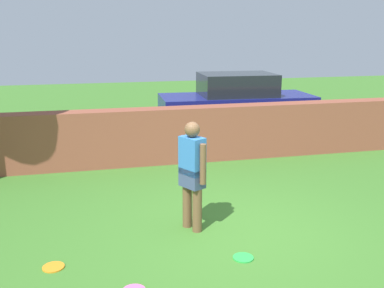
{
  "coord_description": "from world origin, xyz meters",
  "views": [
    {
      "loc": [
        -2.03,
        -5.69,
        2.86
      ],
      "look_at": [
        -0.28,
        1.43,
        1.0
      ],
      "focal_mm": 42.0,
      "sensor_mm": 36.0,
      "label": 1
    }
  ],
  "objects_px": {
    "frisbee_orange": "(53,267)",
    "frisbee_green": "(243,258)",
    "person": "(192,171)",
    "car": "(236,104)"
  },
  "relations": [
    {
      "from": "person",
      "to": "frisbee_green",
      "type": "xyz_separation_m",
      "value": [
        0.43,
        -1.03,
        -0.89
      ]
    },
    {
      "from": "person",
      "to": "frisbee_green",
      "type": "relative_size",
      "value": 6.0
    },
    {
      "from": "person",
      "to": "frisbee_green",
      "type": "distance_m",
      "value": 1.43
    },
    {
      "from": "car",
      "to": "person",
      "type": "bearing_deg",
      "value": -112.17
    },
    {
      "from": "frisbee_green",
      "to": "car",
      "type": "bearing_deg",
      "value": 71.59
    },
    {
      "from": "person",
      "to": "car",
      "type": "relative_size",
      "value": 0.38
    },
    {
      "from": "frisbee_orange",
      "to": "frisbee_green",
      "type": "xyz_separation_m",
      "value": [
        2.37,
        -0.34,
        0.0
      ]
    },
    {
      "from": "car",
      "to": "frisbee_orange",
      "type": "height_order",
      "value": "car"
    },
    {
      "from": "car",
      "to": "frisbee_green",
      "type": "relative_size",
      "value": 15.85
    },
    {
      "from": "frisbee_orange",
      "to": "frisbee_green",
      "type": "distance_m",
      "value": 2.4
    }
  ]
}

